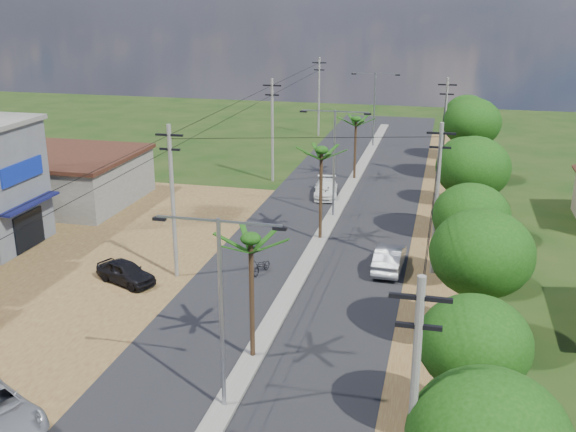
# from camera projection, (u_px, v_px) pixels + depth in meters

# --- Properties ---
(ground) EXTENTS (160.00, 160.00, 0.00)m
(ground) POSITION_uv_depth(u_px,v_px,m) (225.00, 409.00, 26.82)
(ground) COLOR black
(ground) RESTS_ON ground
(road) EXTENTS (12.00, 110.00, 0.04)m
(road) POSITION_uv_depth(u_px,v_px,m) (304.00, 268.00, 40.67)
(road) COLOR black
(road) RESTS_ON ground
(median) EXTENTS (1.00, 90.00, 0.18)m
(median) POSITION_uv_depth(u_px,v_px,m) (314.00, 249.00, 43.42)
(median) COLOR #605E56
(median) RESTS_ON ground
(dirt_lot_west) EXTENTS (18.00, 46.00, 0.04)m
(dirt_lot_west) POSITION_uv_depth(u_px,v_px,m) (15.00, 290.00, 37.55)
(dirt_lot_west) COLOR #53341C
(dirt_lot_west) RESTS_ON ground
(dirt_shoulder_east) EXTENTS (5.00, 90.00, 0.03)m
(dirt_shoulder_east) POSITION_uv_depth(u_px,v_px,m) (448.00, 281.00, 38.77)
(dirt_shoulder_east) COLOR #53341C
(dirt_shoulder_east) RESTS_ON ground
(low_shed) EXTENTS (10.40, 10.40, 3.95)m
(low_shed) POSITION_uv_depth(u_px,v_px,m) (69.00, 178.00, 53.06)
(low_shed) COLOR #605E56
(low_shed) RESTS_ON ground
(tree_east_b) EXTENTS (4.00, 4.00, 5.83)m
(tree_east_b) POSITION_uv_depth(u_px,v_px,m) (474.00, 344.00, 23.46)
(tree_east_b) COLOR black
(tree_east_b) RESTS_ON ground
(tree_east_c) EXTENTS (4.60, 4.60, 6.83)m
(tree_east_c) POSITION_uv_depth(u_px,v_px,m) (482.00, 254.00, 29.61)
(tree_east_c) COLOR black
(tree_east_c) RESTS_ON ground
(tree_east_d) EXTENTS (4.20, 4.20, 6.13)m
(tree_east_d) POSITION_uv_depth(u_px,v_px,m) (471.00, 216.00, 36.30)
(tree_east_d) COLOR black
(tree_east_d) RESTS_ON ground
(tree_east_e) EXTENTS (4.80, 4.80, 7.14)m
(tree_east_e) POSITION_uv_depth(u_px,v_px,m) (473.00, 168.00, 43.41)
(tree_east_e) COLOR black
(tree_east_e) RESTS_ON ground
(tree_east_f) EXTENTS (3.80, 3.80, 5.52)m
(tree_east_f) POSITION_uv_depth(u_px,v_px,m) (464.00, 158.00, 51.27)
(tree_east_f) COLOR black
(tree_east_f) RESTS_ON ground
(tree_east_g) EXTENTS (5.00, 5.00, 7.38)m
(tree_east_g) POSITION_uv_depth(u_px,v_px,m) (472.00, 123.00, 58.10)
(tree_east_g) COLOR black
(tree_east_g) RESTS_ON ground
(tree_east_h) EXTENTS (4.40, 4.40, 6.52)m
(tree_east_h) POSITION_uv_depth(u_px,v_px,m) (467.00, 114.00, 65.74)
(tree_east_h) COLOR black
(tree_east_h) RESTS_ON ground
(palm_median_near) EXTENTS (2.00, 2.00, 6.15)m
(palm_median_near) POSITION_uv_depth(u_px,v_px,m) (251.00, 244.00, 28.79)
(palm_median_near) COLOR black
(palm_median_near) RESTS_ON ground
(palm_median_mid) EXTENTS (2.00, 2.00, 6.55)m
(palm_median_mid) POSITION_uv_depth(u_px,v_px,m) (321.00, 155.00, 43.45)
(palm_median_mid) COLOR black
(palm_median_mid) RESTS_ON ground
(palm_median_far) EXTENTS (2.00, 2.00, 5.85)m
(palm_median_far) POSITION_uv_depth(u_px,v_px,m) (356.00, 122.00, 58.43)
(palm_median_far) COLOR black
(palm_median_far) RESTS_ON ground
(streetlight_near) EXTENTS (5.10, 0.18, 8.00)m
(streetlight_near) POSITION_uv_depth(u_px,v_px,m) (221.00, 299.00, 25.33)
(streetlight_near) COLOR gray
(streetlight_near) RESTS_ON ground
(streetlight_mid) EXTENTS (5.10, 0.18, 8.00)m
(streetlight_mid) POSITION_uv_depth(u_px,v_px,m) (334.00, 154.00, 48.42)
(streetlight_mid) COLOR gray
(streetlight_mid) RESTS_ON ground
(streetlight_far) EXTENTS (5.10, 0.18, 8.00)m
(streetlight_far) POSITION_uv_depth(u_px,v_px,m) (374.00, 103.00, 71.51)
(streetlight_far) COLOR gray
(streetlight_far) RESTS_ON ground
(utility_pole_w_b) EXTENTS (1.60, 0.24, 9.00)m
(utility_pole_w_b) POSITION_uv_depth(u_px,v_px,m) (173.00, 199.00, 37.98)
(utility_pole_w_b) COLOR #605E56
(utility_pole_w_b) RESTS_ON ground
(utility_pole_w_c) EXTENTS (1.60, 0.24, 9.00)m
(utility_pole_w_c) POSITION_uv_depth(u_px,v_px,m) (272.00, 128.00, 58.30)
(utility_pole_w_c) COLOR #605E56
(utility_pole_w_c) RESTS_ON ground
(utility_pole_w_d) EXTENTS (1.60, 0.24, 9.00)m
(utility_pole_w_d) POSITION_uv_depth(u_px,v_px,m) (319.00, 95.00, 77.70)
(utility_pole_w_d) COLOR #605E56
(utility_pole_w_d) RESTS_ON ground
(utility_pole_e_a) EXTENTS (1.60, 0.24, 9.00)m
(utility_pole_e_a) POSITION_uv_depth(u_px,v_px,m) (412.00, 421.00, 18.12)
(utility_pole_e_a) COLOR #605E56
(utility_pole_e_a) RESTS_ON ground
(utility_pole_e_b) EXTENTS (1.60, 0.24, 9.00)m
(utility_pole_e_b) POSITION_uv_depth(u_px,v_px,m) (437.00, 196.00, 38.44)
(utility_pole_e_b) COLOR #605E56
(utility_pole_e_b) RESTS_ON ground
(utility_pole_e_c) EXTENTS (1.60, 0.24, 9.00)m
(utility_pole_e_c) POSITION_uv_depth(u_px,v_px,m) (444.00, 127.00, 58.76)
(utility_pole_e_c) COLOR #605E56
(utility_pole_e_c) RESTS_ON ground
(car_silver_mid) EXTENTS (1.71, 4.52, 1.47)m
(car_silver_mid) POSITION_uv_depth(u_px,v_px,m) (389.00, 259.00, 40.11)
(car_silver_mid) COLOR gray
(car_silver_mid) RESTS_ON ground
(car_white_far) EXTENTS (2.46, 4.70, 1.30)m
(car_white_far) POSITION_uv_depth(u_px,v_px,m) (326.00, 189.00, 54.83)
(car_white_far) COLOR silver
(car_white_far) RESTS_ON ground
(car_parked_dark) EXTENTS (4.16, 2.96, 1.31)m
(car_parked_dark) POSITION_uv_depth(u_px,v_px,m) (126.00, 273.00, 38.31)
(car_parked_dark) COLOR black
(car_parked_dark) RESTS_ON ground
(moto_rider_west_a) EXTENTS (1.09, 1.84, 0.91)m
(moto_rider_west_a) POSITION_uv_depth(u_px,v_px,m) (262.00, 267.00, 39.67)
(moto_rider_west_a) COLOR black
(moto_rider_west_a) RESTS_ON ground
(moto_rider_west_b) EXTENTS (0.77, 1.81, 1.06)m
(moto_rider_west_b) POSITION_uv_depth(u_px,v_px,m) (327.00, 195.00, 53.74)
(moto_rider_west_b) COLOR black
(moto_rider_west_b) RESTS_ON ground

